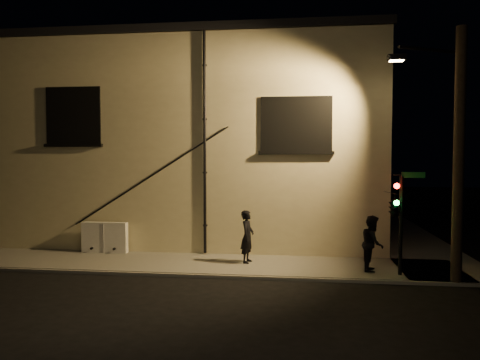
# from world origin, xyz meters

# --- Properties ---
(ground) EXTENTS (90.00, 90.00, 0.00)m
(ground) POSITION_xyz_m (0.00, 0.00, 0.00)
(ground) COLOR black
(sidewalk) EXTENTS (21.00, 16.00, 0.12)m
(sidewalk) POSITION_xyz_m (1.22, 4.39, 0.06)
(sidewalk) COLOR slate
(sidewalk) RESTS_ON ground
(building) EXTENTS (16.20, 12.23, 8.80)m
(building) POSITION_xyz_m (-3.00, 8.99, 4.40)
(building) COLOR beige
(building) RESTS_ON ground
(utility_cabinet) EXTENTS (1.77, 0.30, 1.16)m
(utility_cabinet) POSITION_xyz_m (-5.68, 2.70, 0.70)
(utility_cabinet) COLOR white
(utility_cabinet) RESTS_ON sidewalk
(pedestrian_a) EXTENTS (0.54, 0.73, 1.82)m
(pedestrian_a) POSITION_xyz_m (-0.05, 1.69, 1.03)
(pedestrian_a) COLOR black
(pedestrian_a) RESTS_ON sidewalk
(pedestrian_b) EXTENTS (0.82, 0.98, 1.80)m
(pedestrian_b) POSITION_xyz_m (4.08, 1.01, 1.02)
(pedestrian_b) COLOR black
(pedestrian_b) RESTS_ON sidewalk
(traffic_signal) EXTENTS (1.28, 1.89, 3.21)m
(traffic_signal) POSITION_xyz_m (4.67, 0.51, 2.27)
(traffic_signal) COLOR black
(traffic_signal) RESTS_ON sidewalk
(streetlamp_pole) EXTENTS (2.04, 1.40, 7.58)m
(streetlamp_pole) POSITION_xyz_m (6.28, 0.15, 4.00)
(streetlamp_pole) COLOR black
(streetlamp_pole) RESTS_ON ground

